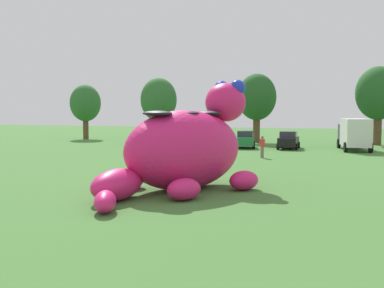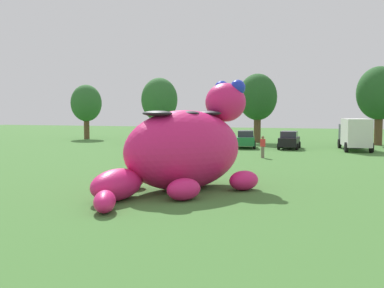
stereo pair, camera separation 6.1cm
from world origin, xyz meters
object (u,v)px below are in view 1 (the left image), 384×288
object	(u,v)px
giant_inflatable_creature	(185,149)
car_blue	(166,137)
box_truck	(354,133)
spectator_mid_field	(164,146)
car_black	(289,140)
car_white	(206,138)
spectator_near_inflatable	(262,147)
car_green	(245,139)

from	to	relation	value
giant_inflatable_creature	car_blue	size ratio (longest dim) A/B	2.36
box_truck	spectator_mid_field	world-z (taller)	box_truck
box_truck	car_black	bearing A→B (deg)	-176.47
car_black	spectator_mid_field	world-z (taller)	car_black
car_white	spectator_near_inflatable	size ratio (longest dim) A/B	2.53
car_black	box_truck	distance (m)	6.00
giant_inflatable_creature	spectator_mid_field	xyz separation A→B (m)	(-6.67, 13.61, -1.05)
giant_inflatable_creature	box_truck	xyz separation A→B (m)	(7.72, 24.92, -0.30)
car_blue	car_white	world-z (taller)	same
giant_inflatable_creature	spectator_mid_field	bearing A→B (deg)	116.12
car_green	giant_inflatable_creature	bearing A→B (deg)	-84.24
car_white	car_black	size ratio (longest dim) A/B	1.04
car_black	box_truck	bearing A→B (deg)	3.53
car_green	spectator_mid_field	size ratio (longest dim) A/B	2.55
car_white	box_truck	size ratio (longest dim) A/B	0.65
car_blue	box_truck	world-z (taller)	box_truck
giant_inflatable_creature	spectator_near_inflatable	world-z (taller)	giant_inflatable_creature
car_green	spectator_mid_field	xyz separation A→B (m)	(-4.22, -10.68, -0.01)
giant_inflatable_creature	car_green	size ratio (longest dim) A/B	2.35
spectator_near_inflatable	car_green	bearing A→B (deg)	110.37
spectator_near_inflatable	car_blue	bearing A→B (deg)	141.64
giant_inflatable_creature	car_black	xyz separation A→B (m)	(1.78, 24.56, -1.04)
car_white	car_green	distance (m)	4.06
car_green	car_blue	bearing A→B (deg)	175.79
car_black	car_white	bearing A→B (deg)	-178.27
box_truck	spectator_mid_field	size ratio (longest dim) A/B	3.88
car_white	car_green	bearing A→B (deg)	-0.25
car_green	spectator_near_inflatable	bearing A→B (deg)	-69.63
car_white	car_black	xyz separation A→B (m)	(8.29, 0.25, 0.00)
car_white	car_black	bearing A→B (deg)	1.73
giant_inflatable_creature	car_blue	xyz separation A→B (m)	(-11.22, 24.93, -1.04)
spectator_mid_field	car_black	bearing A→B (deg)	52.32
car_white	box_truck	world-z (taller)	box_truck
car_white	spectator_mid_field	distance (m)	10.70
spectator_near_inflatable	car_black	bearing A→B (deg)	84.28
car_blue	car_black	xyz separation A→B (m)	(13.00, -0.38, 0.00)
car_black	car_blue	bearing A→B (deg)	178.34
car_blue	car_white	bearing A→B (deg)	-7.59
car_white	spectator_mid_field	bearing A→B (deg)	-90.87
spectator_near_inflatable	spectator_mid_field	size ratio (longest dim) A/B	1.00
giant_inflatable_creature	box_truck	distance (m)	26.09
car_white	car_blue	bearing A→B (deg)	172.41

